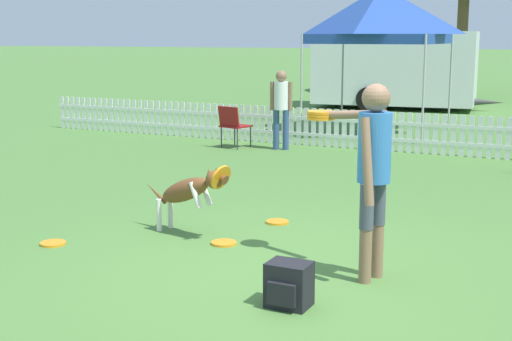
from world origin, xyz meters
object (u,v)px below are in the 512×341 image
spectator_standing (281,103)px  equipment_trailer (395,68)px  canopy_tent_main (381,15)px  backpack_on_grass (289,285)px  handler_person (370,157)px  folding_chair_blue_left (233,123)px  frisbee_near_handler (224,243)px  frisbee_midfield (277,222)px  leaping_dog (190,190)px  frisbee_near_dog (53,243)px

spectator_standing → equipment_trailer: size_ratio=0.27×
canopy_tent_main → equipment_trailer: canopy_tent_main is taller
backpack_on_grass → spectator_standing: bearing=114.7°
backpack_on_grass → handler_person: bearing=69.5°
folding_chair_blue_left → equipment_trailer: equipment_trailer is taller
handler_person → backpack_on_grass: size_ratio=4.78×
frisbee_near_handler → frisbee_midfield: same height
leaping_dog → frisbee_midfield: size_ratio=4.61×
frisbee_midfield → leaping_dog: bearing=-124.9°
frisbee_near_handler → canopy_tent_main: 9.37m
frisbee_midfield → backpack_on_grass: size_ratio=0.73×
leaping_dog → frisbee_near_dog: leaping_dog is taller
leaping_dog → equipment_trailer: size_ratio=0.22×
frisbee_midfield → handler_person: bearing=-42.5°
handler_person → frisbee_near_handler: size_ratio=6.53×
frisbee_midfield → backpack_on_grass: bearing=-63.5°
frisbee_near_handler → canopy_tent_main: canopy_tent_main is taller
backpack_on_grass → frisbee_near_dog: bearing=170.2°
canopy_tent_main → equipment_trailer: bearing=101.8°
frisbee_near_handler → leaping_dog: bearing=165.4°
backpack_on_grass → equipment_trailer: (-3.52, 15.76, 1.00)m
handler_person → equipment_trailer: 15.35m
handler_person → backpack_on_grass: (-0.34, -0.91, -0.89)m
handler_person → spectator_standing: handler_person is taller
frisbee_near_dog → handler_person: bearing=7.7°
folding_chair_blue_left → leaping_dog: bearing=125.7°
backpack_on_grass → spectator_standing: (-3.29, 7.15, 0.70)m
frisbee_near_handler → backpack_on_grass: 1.80m
handler_person → leaping_dog: 2.21m
canopy_tent_main → spectator_standing: 3.61m
canopy_tent_main → spectator_standing: size_ratio=2.13×
canopy_tent_main → equipment_trailer: size_ratio=0.57×
frisbee_near_handler → frisbee_midfield: (0.14, 1.00, 0.00)m
handler_person → backpack_on_grass: 1.32m
leaping_dog → folding_chair_blue_left: 6.04m
spectator_standing → frisbee_near_handler: bearing=93.5°
leaping_dog → frisbee_near_handler: (0.47, -0.12, -0.48)m
leaping_dog → backpack_on_grass: 2.25m
frisbee_near_handler → folding_chair_blue_left: bearing=117.2°
frisbee_near_handler → equipment_trailer: equipment_trailer is taller
backpack_on_grass → folding_chair_blue_left: bearing=121.1°
frisbee_midfield → spectator_standing: size_ratio=0.18×
folding_chair_blue_left → canopy_tent_main: (1.81, 3.31, 2.05)m
frisbee_near_dog → backpack_on_grass: size_ratio=0.73×
frisbee_near_dog → frisbee_midfield: same height
frisbee_midfield → canopy_tent_main: size_ratio=0.08×
handler_person → spectator_standing: bearing=43.4°
handler_person → frisbee_midfield: size_ratio=6.53×
handler_person → equipment_trailer: (-3.86, 14.85, 0.11)m
equipment_trailer → canopy_tent_main: bearing=-85.2°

